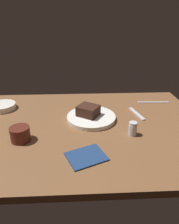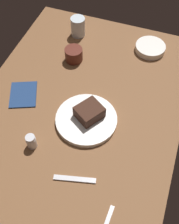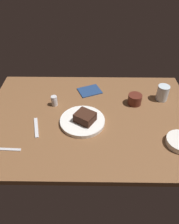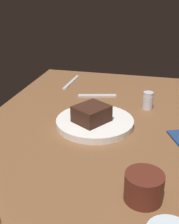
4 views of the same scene
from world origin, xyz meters
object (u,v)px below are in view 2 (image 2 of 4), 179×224
Objects in this scene: salt_shaker at (31,142)px; dessert_spoon at (75,179)px; chocolate_cake_slice at (89,112)px; dessert_plate at (86,120)px; coffee_cup at (74,55)px; folded_napkin at (23,94)px; water_glass at (78,27)px; side_bowl at (150,48)px.

dessert_spoon is at bearing -109.85° from salt_shaker.
chocolate_cake_slice is 24.82cm from salt_shaker.
coffee_cup reaches higher than dessert_plate.
chocolate_cake_slice is at bearing -148.26° from coffee_cup.
coffee_cup is at bearing -24.83° from folded_napkin.
chocolate_cake_slice is at bearing -154.13° from water_glass.
dessert_spoon is at bearing 172.04° from side_bowl.
side_bowl is at bearing -16.58° from chocolate_cake_slice.
water_glass is 1.17× the size of coffee_cup.
chocolate_cake_slice reaches higher than salt_shaker.
salt_shaker is at bearing -177.60° from coffee_cup.
dessert_spoon reaches higher than folded_napkin.
dessert_plate is at bearing 163.10° from side_bowl.
dessert_spoon is at bearing -159.98° from water_glass.
side_bowl reaches higher than dessert_plate.
chocolate_cake_slice is 0.69× the size of side_bowl.
dessert_plate reaches higher than folded_napkin.
dessert_spoon is (-72.75, -26.52, -4.47)cm from water_glass.
salt_shaker is 21.41cm from dessert_spoon.
dessert_spoon is (-7.21, -19.97, -2.73)cm from salt_shaker.
coffee_cup is at bearing 31.74° from chocolate_cake_slice.
water_glass reaches higher than dessert_spoon.
dessert_plate is 2.54× the size of water_glass.
coffee_cup reaches higher than dessert_spoon.
dessert_plate reaches higher than dessert_spoon.
water_glass is at bearing -10.27° from folded_napkin.
dessert_plate is 35.46cm from coffee_cup.
dessert_plate is 2.51× the size of chocolate_cake_slice.
salt_shaker is at bearing 139.39° from chocolate_cake_slice.
water_glass is 77.56cm from dessert_spoon.
salt_shaker reaches higher than folded_napkin.
dessert_spoon is 1.08× the size of folded_napkin.
dessert_plate is 23.24cm from salt_shaker.
chocolate_cake_slice is 34.52cm from coffee_cup.
dessert_spoon is (-73.44, 10.27, -1.19)cm from side_bowl.
side_bowl is (66.23, -30.24, -1.54)cm from salt_shaker.
chocolate_cake_slice reaches higher than dessert_plate.
coffee_cup is (48.13, 2.02, 0.06)cm from salt_shaker.
side_bowl is (0.68, -36.78, -3.28)cm from water_glass.
chocolate_cake_slice is 0.70× the size of folded_napkin.
water_glass is 0.64× the size of dessert_spoon.
salt_shaker reaches higher than side_bowl.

